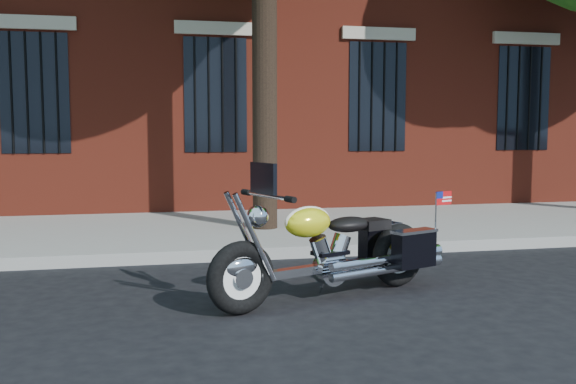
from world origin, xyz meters
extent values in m
plane|color=black|center=(0.00, 0.00, 0.00)|extent=(120.00, 120.00, 0.00)
cube|color=gray|center=(0.00, 1.38, 0.07)|extent=(40.00, 0.16, 0.15)
cube|color=gray|center=(0.00, 3.26, 0.07)|extent=(40.00, 3.60, 0.15)
cube|color=black|center=(0.00, 5.11, 2.20)|extent=(1.10, 0.14, 2.00)
cube|color=#B2A893|center=(0.00, 5.08, 3.35)|extent=(1.40, 0.20, 0.22)
cylinder|color=black|center=(0.00, 5.03, 2.20)|extent=(0.04, 0.04, 2.00)
cylinder|color=black|center=(0.50, 2.90, 2.50)|extent=(0.36, 0.36, 5.00)
torus|color=black|center=(-0.39, -0.97, 0.33)|extent=(0.65, 0.37, 0.64)
torus|color=black|center=(1.31, -0.30, 0.33)|extent=(0.65, 0.37, 0.64)
cylinder|color=white|center=(-0.39, -0.97, 0.33)|extent=(0.47, 0.23, 0.48)
cylinder|color=white|center=(1.31, -0.30, 0.33)|extent=(0.47, 0.23, 0.48)
ellipsoid|color=white|center=(-0.39, -0.97, 0.42)|extent=(0.36, 0.24, 0.18)
ellipsoid|color=yellow|center=(1.31, -0.30, 0.44)|extent=(0.36, 0.25, 0.18)
cube|color=white|center=(0.46, -0.63, 0.31)|extent=(1.38, 0.62, 0.08)
cylinder|color=white|center=(0.51, -0.62, 0.29)|extent=(0.35, 0.27, 0.31)
cylinder|color=white|center=(1.02, -0.60, 0.30)|extent=(1.15, 0.52, 0.09)
ellipsoid|color=yellow|center=(0.26, -0.71, 0.75)|extent=(0.54, 0.43, 0.27)
ellipsoid|color=black|center=(0.71, -0.53, 0.69)|extent=(0.53, 0.43, 0.15)
cube|color=black|center=(1.19, -0.08, 0.43)|extent=(0.49, 0.31, 0.37)
cube|color=black|center=(1.38, -0.54, 0.43)|extent=(0.49, 0.31, 0.37)
cylinder|color=white|center=(-0.14, -0.87, 1.02)|extent=(0.31, 0.71, 0.03)
sphere|color=white|center=(-0.23, -0.90, 0.85)|extent=(0.25, 0.25, 0.19)
cube|color=black|center=(-0.17, -0.88, 1.17)|extent=(0.18, 0.37, 0.27)
cube|color=red|center=(1.72, -0.45, 0.91)|extent=(0.20, 0.09, 0.13)
camera|label=1|loc=(-1.11, -6.33, 1.59)|focal=40.00mm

